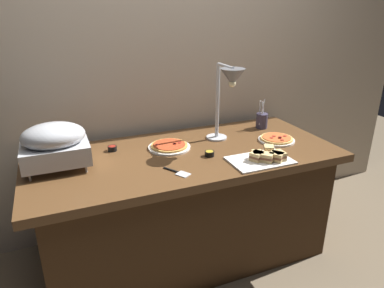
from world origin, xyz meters
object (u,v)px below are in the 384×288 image
(chafing_dish, at_px, (54,144))
(sauce_cup_near, at_px, (209,153))
(sandwich_platter, at_px, (265,157))
(utensil_holder, at_px, (262,120))
(pizza_plate_front, at_px, (277,139))
(sauce_cup_far, at_px, (112,148))
(heat_lamp, at_px, (229,85))
(pizza_plate_center, at_px, (169,146))
(serving_spatula, at_px, (177,172))

(chafing_dish, relative_size, sauce_cup_near, 6.11)
(sauce_cup_near, bearing_deg, sandwich_platter, -35.01)
(chafing_dish, xyz_separation_m, utensil_holder, (1.43, 0.16, -0.09))
(pizza_plate_front, xyz_separation_m, sauce_cup_far, (-1.05, 0.25, 0.00))
(heat_lamp, relative_size, utensil_holder, 2.31)
(heat_lamp, relative_size, pizza_plate_center, 1.91)
(sandwich_platter, xyz_separation_m, utensil_holder, (0.31, 0.52, 0.04))
(pizza_plate_front, height_order, sauce_cup_near, same)
(chafing_dish, height_order, pizza_plate_center, chafing_dish)
(heat_lamp, bearing_deg, sauce_cup_near, -148.37)
(chafing_dish, xyz_separation_m, heat_lamp, (1.03, -0.06, 0.25))
(sauce_cup_near, bearing_deg, serving_spatula, -151.94)
(heat_lamp, distance_m, pizza_plate_front, 0.52)
(sandwich_platter, height_order, sauce_cup_near, sandwich_platter)
(chafing_dish, height_order, serving_spatula, chafing_dish)
(pizza_plate_center, relative_size, sauce_cup_near, 4.64)
(sauce_cup_far, bearing_deg, utensil_holder, 1.17)
(sandwich_platter, height_order, utensil_holder, utensil_holder)
(sandwich_platter, xyz_separation_m, sauce_cup_near, (-0.27, 0.19, -0.01))
(pizza_plate_front, bearing_deg, pizza_plate_center, 167.77)
(pizza_plate_front, height_order, pizza_plate_center, same)
(heat_lamp, xyz_separation_m, serving_spatula, (-0.43, -0.25, -0.40))
(sauce_cup_near, relative_size, serving_spatula, 0.36)
(chafing_dish, height_order, sandwich_platter, chafing_dish)
(heat_lamp, relative_size, sandwich_platter, 1.42)
(sandwich_platter, relative_size, sauce_cup_near, 6.23)
(sauce_cup_far, relative_size, utensil_holder, 0.25)
(sandwich_platter, bearing_deg, pizza_plate_front, 43.97)
(sauce_cup_far, distance_m, serving_spatula, 0.52)
(heat_lamp, relative_size, sauce_cup_near, 8.86)
(sandwich_platter, height_order, sauce_cup_far, sandwich_platter)
(chafing_dish, xyz_separation_m, sandwich_platter, (1.12, -0.36, -0.12))
(sauce_cup_near, height_order, sauce_cup_far, same)
(sandwich_platter, distance_m, sauce_cup_far, 0.94)
(chafing_dish, distance_m, pizza_plate_front, 1.39)
(chafing_dish, xyz_separation_m, serving_spatula, (0.60, -0.31, -0.14))
(heat_lamp, bearing_deg, serving_spatula, -150.47)
(pizza_plate_center, bearing_deg, chafing_dish, -176.25)
(pizza_plate_front, bearing_deg, chafing_dish, 175.47)
(heat_lamp, height_order, sauce_cup_near, heat_lamp)
(chafing_dish, relative_size, sandwich_platter, 0.98)
(heat_lamp, height_order, serving_spatula, heat_lamp)
(chafing_dish, xyz_separation_m, sauce_cup_near, (0.85, -0.17, -0.13))
(pizza_plate_front, xyz_separation_m, sandwich_platter, (-0.26, -0.25, 0.01))
(sauce_cup_far, distance_m, utensil_holder, 1.11)
(heat_lamp, distance_m, utensil_holder, 0.57)
(pizza_plate_front, bearing_deg, sandwich_platter, -136.03)
(pizza_plate_center, distance_m, sauce_cup_near, 0.28)
(heat_lamp, distance_m, pizza_plate_center, 0.54)
(serving_spatula, bearing_deg, utensil_holder, 29.14)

